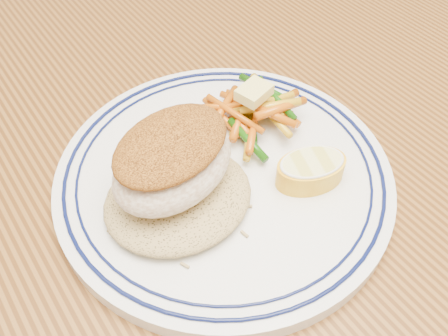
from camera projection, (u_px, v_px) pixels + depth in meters
dining_table at (240, 223)px, 0.52m from camera, size 1.50×0.90×0.75m
plate at (224, 176)px, 0.42m from camera, size 0.28×0.28×0.02m
rice_pilaf at (178, 195)px, 0.38m from camera, size 0.12×0.10×0.02m
fish_fillet at (173, 160)px, 0.37m from camera, size 0.12×0.10×0.05m
vegetable_pile at (253, 111)px, 0.44m from camera, size 0.10×0.09×0.03m
butter_pat at (254, 92)px, 0.43m from camera, size 0.03×0.03×0.01m
lemon_wedge at (311, 169)px, 0.40m from camera, size 0.07×0.07×0.02m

